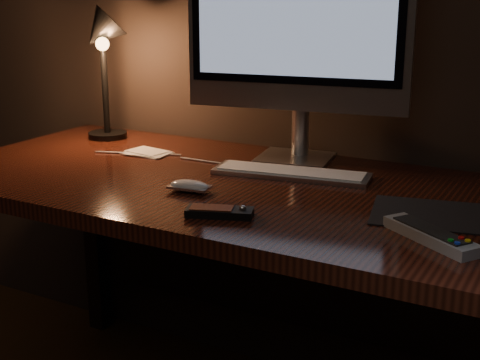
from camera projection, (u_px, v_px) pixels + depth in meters
The scene contains 10 objects.
desk at pixel (247, 221), 1.76m from camera, with size 1.60×0.75×0.75m.
monitor at pixel (297, 21), 1.77m from camera, with size 0.61×0.21×0.64m.
keyboard at pixel (291, 173), 1.71m from camera, with size 0.40×0.11×0.01m, color silver.
mousepad at pixel (433, 214), 1.42m from camera, with size 0.25×0.20×0.00m, color black.
mouse at pixel (189, 187), 1.58m from camera, with size 0.10×0.05×0.02m, color white.
media_remote at pixel (220, 212), 1.41m from camera, with size 0.15×0.10×0.03m.
tv_remote at pixel (430, 235), 1.27m from camera, with size 0.21×0.16×0.03m.
papers at pixel (147, 152), 1.94m from camera, with size 0.13×0.09×0.01m, color white.
desk_lamp at pixel (102, 50), 2.02m from camera, with size 0.21×0.22×0.42m.
cable at pixel (175, 159), 1.87m from camera, with size 0.00×0.00×0.50m, color white.
Camera 1 is at (0.78, 0.46, 1.22)m, focal length 50.00 mm.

